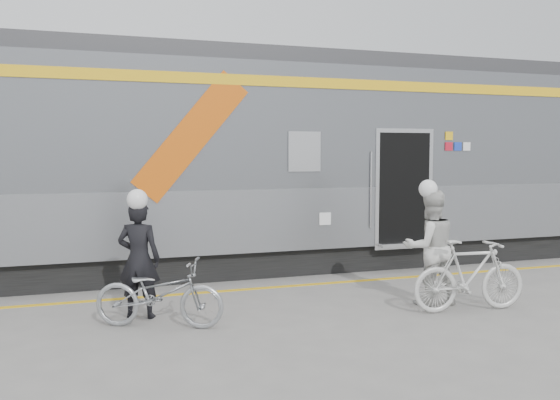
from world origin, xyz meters
name	(u,v)px	position (x,y,z in m)	size (l,w,h in m)	color
ground	(274,328)	(0.00, 0.00, 0.00)	(90.00, 90.00, 0.00)	slate
train	(268,162)	(1.24, 4.19, 2.05)	(24.00, 3.17, 4.10)	black
safety_strip	(233,290)	(0.00, 2.15, 0.00)	(24.00, 0.12, 0.01)	gold
man	(139,259)	(-1.58, 1.03, 0.80)	(0.58, 0.38, 1.59)	black
bicycle_left	(159,293)	(-1.38, 0.48, 0.44)	(0.58, 1.67, 0.88)	#9B9EA2
woman	(430,247)	(2.55, 0.43, 0.84)	(0.82, 0.64, 1.68)	silver
bicycle_right	(470,275)	(2.85, -0.12, 0.51)	(0.48, 1.70, 1.02)	beige
helmet_man	(138,190)	(-1.58, 1.03, 1.73)	(0.28, 0.28, 0.28)	white
helmet_woman	(431,181)	(2.55, 0.43, 1.82)	(0.27, 0.27, 0.27)	white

